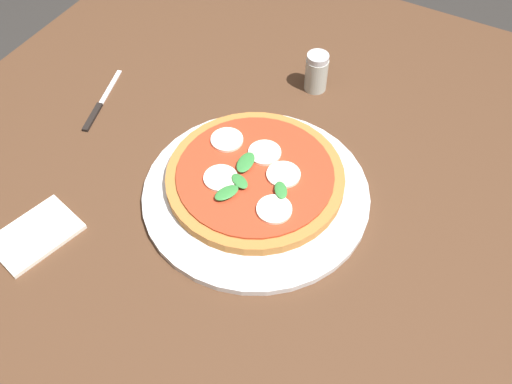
% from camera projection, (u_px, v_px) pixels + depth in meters
% --- Properties ---
extents(dining_table, '(1.55, 1.17, 0.76)m').
position_uv_depth(dining_table, '(201.00, 260.00, 0.97)').
color(dining_table, '#4C301E').
rests_on(dining_table, ground_plane).
extents(serving_tray, '(0.38, 0.38, 0.01)m').
position_uv_depth(serving_tray, '(256.00, 194.00, 0.95)').
color(serving_tray, silver).
rests_on(serving_tray, dining_table).
extents(pizza, '(0.30, 0.30, 0.03)m').
position_uv_depth(pizza, '(255.00, 177.00, 0.95)').
color(pizza, '#B27033').
rests_on(pizza, serving_tray).
extents(napkin, '(0.15, 0.12, 0.01)m').
position_uv_depth(napkin, '(36.00, 235.00, 0.90)').
color(napkin, white).
rests_on(napkin, dining_table).
extents(knife, '(0.17, 0.06, 0.01)m').
position_uv_depth(knife, '(98.00, 107.00, 1.09)').
color(knife, black).
rests_on(knife, dining_table).
extents(pepper_shaker, '(0.04, 0.04, 0.08)m').
position_uv_depth(pepper_shaker, '(316.00, 72.00, 1.09)').
color(pepper_shaker, '#B2B7AD').
rests_on(pepper_shaker, dining_table).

